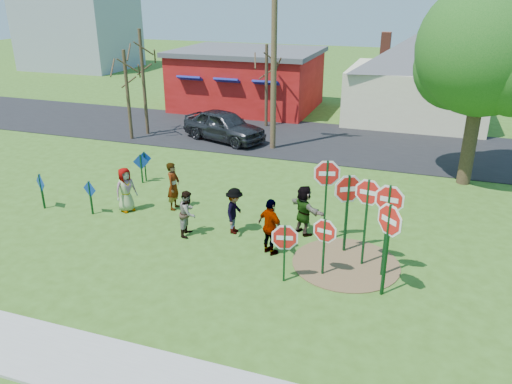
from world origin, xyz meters
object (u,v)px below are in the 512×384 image
stop_sign_b (327,181)px  stop_sign_d (367,201)px  suv (224,125)px  stop_sign_a (285,242)px  leafy_tree (488,56)px  person_b (173,186)px  utility_pole (274,52)px  stop_sign_c (388,210)px  person_a (126,190)px

stop_sign_b → stop_sign_d: bearing=-54.6°
suv → stop_sign_a: bearing=-131.7°
stop_sign_a → leafy_tree: (5.20, 9.84, 3.99)m
person_b → utility_pole: utility_pole is taller
stop_sign_c → person_a: stop_sign_c is taller
stop_sign_d → person_a: size_ratio=1.71×
person_a → utility_pole: size_ratio=0.18×
stop_sign_a → stop_sign_b: (0.56, 2.73, 0.86)m
stop_sign_b → person_b: bearing=156.3°
stop_sign_a → person_b: size_ratio=1.04×
stop_sign_c → utility_pole: utility_pole is taller
stop_sign_d → utility_pole: 12.18m
stop_sign_b → person_b: 5.97m
stop_sign_d → person_b: 7.52m
stop_sign_b → stop_sign_c: size_ratio=1.00×
stop_sign_c → stop_sign_b: bearing=151.4°
suv → leafy_tree: (12.10, -2.53, 4.38)m
stop_sign_a → person_b: (-5.24, 3.47, -0.34)m
stop_sign_b → person_a: size_ratio=1.74×
person_a → stop_sign_b: bearing=-61.4°
stop_sign_b → person_a: stop_sign_b is taller
suv → leafy_tree: leafy_tree is taller
stop_sign_a → leafy_tree: leafy_tree is taller
person_a → stop_sign_c: bearing=-70.8°
stop_sign_c → stop_sign_d: bearing=153.3°
stop_sign_c → person_b: bearing=172.5°
person_a → leafy_tree: bearing=-30.8°
stop_sign_d → person_a: bearing=-177.1°
stop_sign_b → leafy_tree: (4.64, 7.11, 3.13)m
stop_sign_c → person_b: stop_sign_c is taller
stop_sign_a → utility_pole: 13.04m
person_b → utility_pole: 9.35m
stop_sign_c → person_b: size_ratio=1.62×
person_b → stop_sign_c: bearing=-111.2°
stop_sign_d → leafy_tree: 9.38m
stop_sign_b → person_a: (-7.36, 0.00, -1.27)m
stop_sign_a → utility_pole: bearing=95.0°
suv → stop_sign_c: bearing=-120.6°
suv → leafy_tree: 13.12m
person_b → leafy_tree: size_ratio=0.22×
person_a → suv: 9.64m
person_a → person_b: person_b is taller
stop_sign_b → stop_sign_d: (1.40, -1.10, -0.03)m
leafy_tree → stop_sign_d: bearing=-111.5°
utility_pole → leafy_tree: (9.21, -2.03, 0.40)m
suv → person_a: bearing=-160.2°
utility_pole → stop_sign_c: bearing=-58.4°
stop_sign_a → stop_sign_d: size_ratio=0.66×
person_a → suv: person_a is taller
utility_pole → leafy_tree: 9.44m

